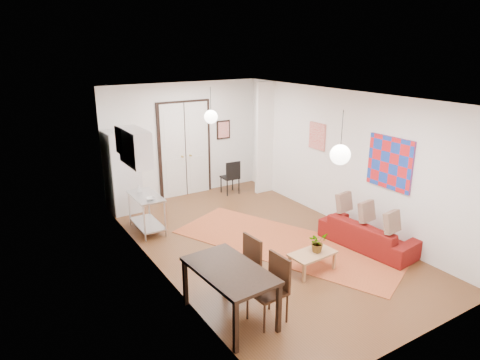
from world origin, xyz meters
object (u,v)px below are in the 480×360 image
sofa (368,234)px  dining_table (229,274)px  fridge (122,172)px  kitchen_counter (147,209)px  coffee_table (312,255)px  black_side_chair (228,173)px  dining_chair_far (264,283)px  dining_chair_near (238,262)px

sofa → dining_table: (-3.42, -0.53, 0.42)m
fridge → kitchen_counter: bearing=-90.6°
coffee_table → black_side_chair: black_side_chair is taller
dining_chair_far → black_side_chair: size_ratio=1.09×
coffee_table → sofa: bearing=5.5°
coffee_table → dining_chair_near: bearing=177.2°
fridge → dining_table: (-0.01, -4.92, -0.26)m
black_side_chair → kitchen_counter: bearing=26.8°
dining_table → black_side_chair: 5.51m
fridge → dining_chair_far: 5.20m
dining_table → dining_chair_near: bearing=47.4°
coffee_table → kitchen_counter: size_ratio=0.80×
coffee_table → dining_chair_near: dining_chair_near is taller
dining_table → dining_chair_near: (0.41, 0.45, -0.14)m
coffee_table → kitchen_counter: kitchen_counter is taller
sofa → dining_table: dining_table is taller
coffee_table → black_side_chair: bearing=78.7°
fridge → dining_chair_far: size_ratio=1.97×
fridge → dining_chair_far: (0.40, -5.17, -0.40)m
dining_chair_far → dining_chair_near: bearing=176.2°
dining_chair_near → dining_chair_far: same height
coffee_table → dining_table: bearing=-168.7°
coffee_table → kitchen_counter: bearing=120.1°
dining_table → dining_chair_far: 0.50m
fridge → dining_chair_far: bearing=-88.0°
coffee_table → dining_chair_far: bearing=-156.8°
sofa → coffee_table: 1.55m
dining_table → black_side_chair: black_side_chair is taller
kitchen_counter → dining_table: (-0.05, -3.52, 0.21)m
sofa → dining_chair_far: (-3.01, -0.78, 0.29)m
dining_table → dining_chair_far: (0.41, -0.25, -0.14)m
dining_chair_near → black_side_chair: dining_chair_near is taller
sofa → dining_chair_near: 3.02m
dining_chair_near → fridge: bearing=-178.7°
dining_chair_near → dining_chair_far: (0.00, -0.70, 0.00)m
sofa → dining_chair_near: size_ratio=1.94×
fridge → coffee_table: bearing=-70.0°
dining_chair_near → black_side_chair: bearing=147.6°
black_side_chair → dining_table: bearing=62.2°
kitchen_counter → dining_chair_near: dining_chair_near is taller
dining_chair_near → black_side_chair: size_ratio=1.09×
coffee_table → dining_chair_near: size_ratio=0.85×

